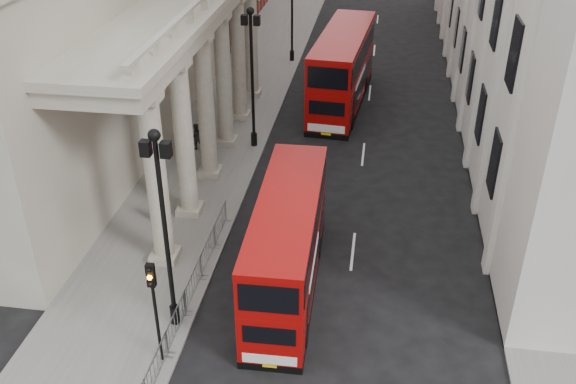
% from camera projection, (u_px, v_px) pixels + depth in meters
% --- Properties ---
extents(sidewalk_west, '(6.00, 140.00, 0.12)m').
position_uv_depth(sidewalk_west, '(249.00, 85.00, 47.76)').
color(sidewalk_west, slate).
rests_on(sidewalk_west, ground).
extents(sidewalk_east, '(3.00, 140.00, 0.12)m').
position_uv_depth(sidewalk_east, '(476.00, 98.00, 45.65)').
color(sidewalk_east, slate).
rests_on(sidewalk_east, ground).
extents(kerb, '(0.20, 140.00, 0.14)m').
position_uv_depth(kerb, '(288.00, 87.00, 47.38)').
color(kerb, slate).
rests_on(kerb, ground).
extents(portico_building, '(9.00, 28.00, 12.00)m').
position_uv_depth(portico_building, '(69.00, 54.00, 35.48)').
color(portico_building, gray).
rests_on(portico_building, ground).
extents(lamp_post_south, '(1.05, 0.44, 8.32)m').
position_uv_depth(lamp_post_south, '(164.00, 220.00, 22.80)').
color(lamp_post_south, black).
rests_on(lamp_post_south, sidewalk_west).
extents(lamp_post_mid, '(1.05, 0.44, 8.32)m').
position_uv_depth(lamp_post_mid, '(252.00, 69.00, 36.47)').
color(lamp_post_mid, black).
rests_on(lamp_post_mid, sidewalk_west).
extents(lamp_post_north, '(1.05, 0.44, 8.32)m').
position_uv_depth(lamp_post_north, '(292.00, 1.00, 50.13)').
color(lamp_post_north, black).
rests_on(lamp_post_north, sidewalk_west).
extents(traffic_light, '(0.28, 0.33, 4.30)m').
position_uv_depth(traffic_light, '(153.00, 296.00, 21.97)').
color(traffic_light, black).
rests_on(traffic_light, sidewalk_west).
extents(crowd_barriers, '(0.50, 18.75, 1.10)m').
position_uv_depth(crowd_barriers, '(167.00, 344.00, 23.39)').
color(crowd_barriers, gray).
rests_on(crowd_barriers, sidewalk_west).
extents(bus_near, '(2.60, 9.97, 4.28)m').
position_uv_depth(bus_near, '(287.00, 243.00, 26.20)').
color(bus_near, '#950706').
rests_on(bus_near, ground).
extents(bus_far, '(3.80, 11.91, 5.06)m').
position_uv_depth(bus_far, '(342.00, 68.00, 43.45)').
color(bus_far, '#980707').
rests_on(bus_far, ground).
extents(pedestrian_a, '(0.70, 0.65, 1.60)m').
position_uv_depth(pedestrian_a, '(160.00, 208.00, 31.04)').
color(pedestrian_a, black).
rests_on(pedestrian_a, sidewalk_west).
extents(pedestrian_b, '(0.98, 0.94, 1.60)m').
position_uv_depth(pedestrian_b, '(196.00, 136.00, 38.10)').
color(pedestrian_b, black).
rests_on(pedestrian_b, sidewalk_west).
extents(pedestrian_c, '(1.03, 0.84, 1.81)m').
position_uv_depth(pedestrian_c, '(209.00, 146.00, 36.72)').
color(pedestrian_c, black).
rests_on(pedestrian_c, sidewalk_west).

